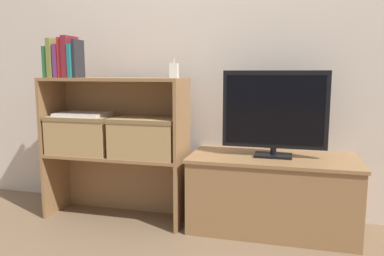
% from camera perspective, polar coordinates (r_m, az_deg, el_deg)
% --- Properties ---
extents(ground_plane, '(16.00, 16.00, 0.00)m').
position_cam_1_polar(ground_plane, '(2.32, -1.04, -15.99)').
color(ground_plane, brown).
extents(wall_back, '(10.00, 0.05, 2.40)m').
position_cam_1_polar(wall_back, '(2.59, 1.88, 13.76)').
color(wall_back, beige).
rests_on(wall_back, ground_plane).
extents(tv_stand, '(1.00, 0.47, 0.46)m').
position_cam_1_polar(tv_stand, '(2.37, 12.08, -9.66)').
color(tv_stand, olive).
rests_on(tv_stand, ground_plane).
extents(tv, '(0.62, 0.14, 0.51)m').
position_cam_1_polar(tv, '(2.27, 12.46, 2.44)').
color(tv, black).
rests_on(tv, tv_stand).
extents(bookshelf_lower_tier, '(0.93, 0.32, 0.43)m').
position_cam_1_polar(bookshelf_lower_tier, '(2.59, -10.83, -6.93)').
color(bookshelf_lower_tier, olive).
rests_on(bookshelf_lower_tier, ground_plane).
extents(bookshelf_upper_tier, '(0.93, 0.32, 0.49)m').
position_cam_1_polar(bookshelf_upper_tier, '(2.51, -11.11, 3.38)').
color(bookshelf_upper_tier, olive).
rests_on(bookshelf_upper_tier, bookshelf_lower_tier).
extents(book_forest, '(0.03, 0.13, 0.20)m').
position_cam_1_polar(book_forest, '(2.62, -20.83, 9.35)').
color(book_forest, '#286638').
rests_on(book_forest, bookshelf_upper_tier).
extents(book_olive, '(0.03, 0.14, 0.25)m').
position_cam_1_polar(book_olive, '(2.60, -20.21, 9.94)').
color(book_olive, olive).
rests_on(book_olive, bookshelf_upper_tier).
extents(book_plum, '(0.03, 0.12, 0.21)m').
position_cam_1_polar(book_plum, '(2.58, -19.50, 9.57)').
color(book_plum, '#6B2D66').
rests_on(book_plum, bookshelf_upper_tier).
extents(book_crimson, '(0.03, 0.12, 0.25)m').
position_cam_1_polar(book_crimson, '(2.56, -18.85, 10.07)').
color(book_crimson, '#B22328').
rests_on(book_crimson, bookshelf_upper_tier).
extents(book_maroon, '(0.04, 0.15, 0.26)m').
position_cam_1_polar(book_maroon, '(2.53, -18.06, 10.24)').
color(book_maroon, maroon).
rests_on(book_maroon, bookshelf_upper_tier).
extents(book_teal, '(0.02, 0.16, 0.21)m').
position_cam_1_polar(book_teal, '(2.52, -17.38, 9.68)').
color(book_teal, '#1E7075').
rests_on(book_teal, bookshelf_upper_tier).
extents(book_charcoal, '(0.02, 0.12, 0.24)m').
position_cam_1_polar(book_charcoal, '(2.50, -16.94, 10.05)').
color(book_charcoal, '#232328').
rests_on(book_charcoal, bookshelf_upper_tier).
extents(baby_monitor, '(0.05, 0.04, 0.12)m').
position_cam_1_polar(baby_monitor, '(2.30, -2.76, 8.75)').
color(baby_monitor, white).
rests_on(baby_monitor, bookshelf_upper_tier).
extents(storage_basket_left, '(0.42, 0.29, 0.25)m').
position_cam_1_polar(storage_basket_left, '(2.57, -16.20, -0.68)').
color(storage_basket_left, tan).
rests_on(storage_basket_left, bookshelf_lower_tier).
extents(storage_basket_right, '(0.42, 0.29, 0.25)m').
position_cam_1_polar(storage_basket_right, '(2.38, -6.98, -1.14)').
color(storage_basket_right, tan).
rests_on(storage_basket_right, bookshelf_lower_tier).
extents(laptop, '(0.32, 0.23, 0.02)m').
position_cam_1_polar(laptop, '(2.56, -16.32, 2.05)').
color(laptop, white).
rests_on(laptop, storage_basket_left).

